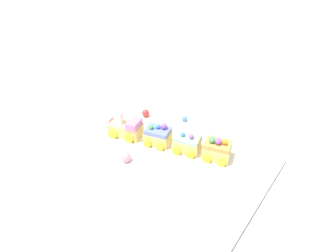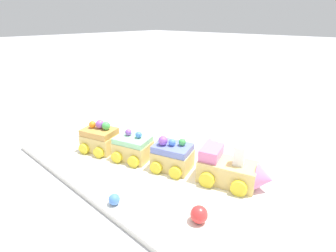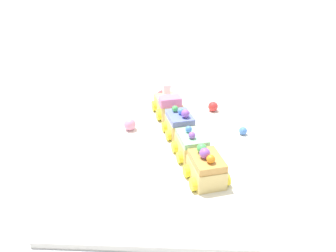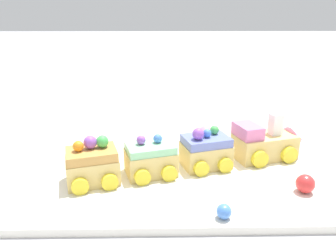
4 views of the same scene
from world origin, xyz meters
TOP-DOWN VIEW (x-y plane):
  - ground_plane at (0.00, 0.00)m, footprint 10.00×10.00m
  - display_board at (0.00, 0.00)m, footprint 0.67×0.41m
  - cake_train_locomotive at (0.15, 0.01)m, footprint 0.15×0.10m
  - cake_car_blueberry at (0.02, -0.03)m, footprint 0.09×0.09m
  - cake_car_mint at (-0.07, -0.05)m, footprint 0.09×0.09m
  - cake_car_caramel at (-0.16, -0.08)m, footprint 0.09×0.09m
  - gumball_blue at (0.03, -0.18)m, footprint 0.02×0.02m
  - gumball_red at (0.16, -0.12)m, footprint 0.03×0.03m
  - gumball_pink at (0.04, 0.10)m, footprint 0.03×0.03m

SIDE VIEW (x-z plane):
  - ground_plane at x=0.00m, z-range 0.00..0.00m
  - display_board at x=0.00m, z-range 0.00..0.01m
  - gumball_blue at x=0.03m, z-range 0.01..0.03m
  - gumball_red at x=0.16m, z-range 0.01..0.04m
  - gumball_pink at x=0.04m, z-range 0.01..0.04m
  - cake_car_mint at x=-0.07m, z-range 0.00..0.07m
  - cake_train_locomotive at x=0.15m, z-range 0.00..0.08m
  - cake_car_blueberry at x=0.02m, z-range 0.00..0.08m
  - cake_car_caramel at x=-0.16m, z-range 0.00..0.08m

